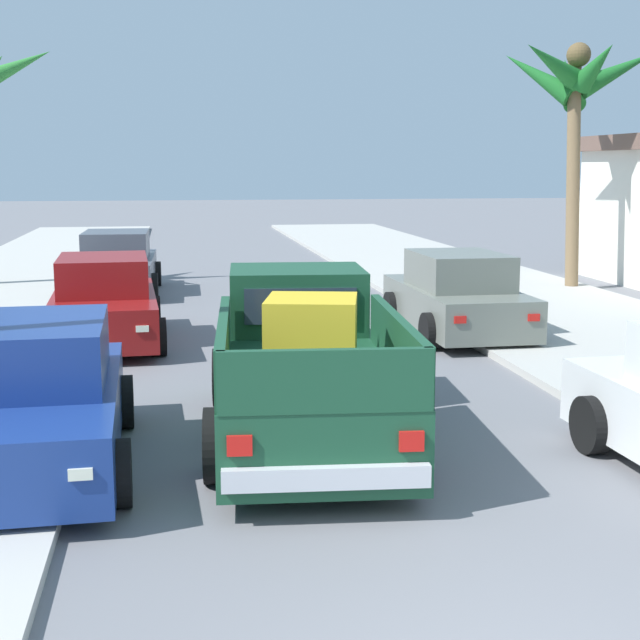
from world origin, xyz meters
TOP-DOWN VIEW (x-y plane):
  - sidewalk_right at (5.74, 12.00)m, footprint 5.34×60.00m
  - curb_left at (-4.47, 12.00)m, footprint 0.16×60.00m
  - curb_right at (4.47, 12.00)m, footprint 0.16×60.00m
  - pickup_truck at (-0.56, 5.88)m, footprint 2.50×5.34m
  - car_left_near at (3.17, 11.72)m, footprint 2.05×4.27m
  - car_right_near at (-3.52, 5.17)m, footprint 2.12×4.30m
  - car_left_mid at (-3.37, 18.38)m, footprint 2.08×4.29m
  - car_right_mid at (-3.25, 11.93)m, footprint 2.18×4.32m
  - palm_tree_right_mid at (7.89, 17.38)m, footprint 4.05×3.52m

SIDE VIEW (x-z plane):
  - curb_left at x=-4.47m, z-range 0.00..0.10m
  - curb_right at x=4.47m, z-range 0.00..0.10m
  - sidewalk_right at x=5.74m, z-range 0.00..0.12m
  - car_left_near at x=3.17m, z-range -0.06..1.48m
  - car_right_near at x=-3.52m, z-range -0.06..1.48m
  - car_left_mid at x=-3.37m, z-range -0.06..1.48m
  - car_right_mid at x=-3.25m, z-range -0.06..1.48m
  - pickup_truck at x=-0.56m, z-range -0.09..1.71m
  - palm_tree_right_mid at x=7.89m, z-range 1.94..8.10m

